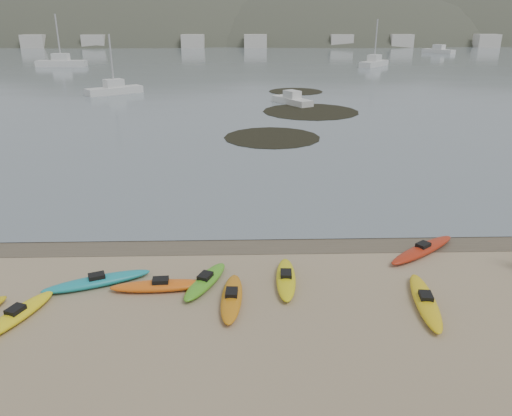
{
  "coord_description": "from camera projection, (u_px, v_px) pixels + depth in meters",
  "views": [
    {
      "loc": [
        -0.56,
        -19.62,
        9.02
      ],
      "look_at": [
        0.0,
        0.0,
        1.5
      ],
      "focal_mm": 35.0,
      "sensor_mm": 36.0,
      "label": 1
    }
  ],
  "objects": [
    {
      "name": "ground",
      "position": [
        256.0,
        240.0,
        21.56
      ],
      "size": [
        600.0,
        600.0,
        0.0
      ],
      "primitive_type": "plane",
      "color": "tan",
      "rests_on": "ground"
    },
    {
      "name": "wet_sand",
      "position": [
        256.0,
        243.0,
        21.27
      ],
      "size": [
        60.0,
        60.0,
        0.0
      ],
      "primitive_type": "plane",
      "color": "brown",
      "rests_on": "ground"
    },
    {
      "name": "water",
      "position": [
        242.0,
        33.0,
        301.56
      ],
      "size": [
        1200.0,
        1200.0,
        0.0
      ],
      "primitive_type": "plane",
      "color": "slate",
      "rests_on": "ground"
    },
    {
      "name": "kayaks",
      "position": [
        235.0,
        289.0,
        17.38
      ],
      "size": [
        22.62,
        9.68,
        0.34
      ],
      "color": "orange",
      "rests_on": "ground"
    },
    {
      "name": "kelp_mats",
      "position": [
        297.0,
        112.0,
        50.8
      ],
      "size": [
        13.33,
        33.52,
        0.04
      ],
      "color": "black",
      "rests_on": "water"
    },
    {
      "name": "moored_boats",
      "position": [
        273.0,
        63.0,
        98.27
      ],
      "size": [
        95.63,
        88.56,
        1.31
      ],
      "color": "silver",
      "rests_on": "ground"
    },
    {
      "name": "far_hills",
      "position": [
        337.0,
        81.0,
        209.34
      ],
      "size": [
        550.0,
        135.0,
        80.0
      ],
      "color": "#384235",
      "rests_on": "ground"
    },
    {
      "name": "far_town",
      "position": [
        262.0,
        41.0,
        156.33
      ],
      "size": [
        199.0,
        5.0,
        4.0
      ],
      "color": "beige",
      "rests_on": "ground"
    }
  ]
}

